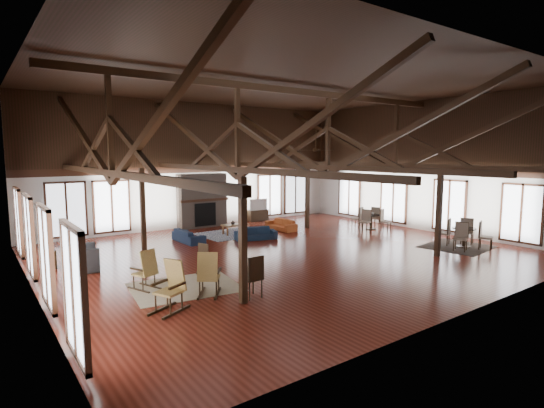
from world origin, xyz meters
TOP-DOWN VIEW (x-y plane):
  - floor at (0.00, 0.00)m, footprint 16.00×16.00m
  - ceiling at (0.00, 0.00)m, footprint 16.00×14.00m
  - wall_back at (0.00, 7.00)m, footprint 16.00×0.02m
  - wall_front at (0.00, -7.00)m, footprint 16.00×0.02m
  - wall_left at (-8.00, 0.00)m, footprint 0.02×14.00m
  - wall_right at (8.00, 0.00)m, footprint 0.02×14.00m
  - roof_truss at (0.00, 0.00)m, footprint 15.60×14.07m
  - post_grid at (0.00, 0.00)m, footprint 8.16×7.16m
  - fireplace at (0.00, 6.67)m, footprint 2.50×0.69m
  - ceiling_fan at (0.50, -1.00)m, footprint 1.60×1.60m
  - sofa_navy_front at (0.44, 2.62)m, footprint 1.85×1.17m
  - sofa_navy_left at (-2.06, 3.81)m, footprint 1.77×0.73m
  - sofa_orange at (2.64, 3.80)m, footprint 1.71×0.69m
  - coffee_table at (0.35, 4.18)m, footprint 1.22×0.69m
  - vase at (0.24, 4.16)m, footprint 0.22×0.22m
  - armchair at (-6.56, 1.84)m, footprint 1.26×1.14m
  - side_table_lamp at (-7.33, 2.67)m, footprint 0.44×0.44m
  - rocking_chair_a at (-5.54, -1.15)m, footprint 0.72×0.94m
  - rocking_chair_b at (-4.44, -2.56)m, footprint 0.91×0.99m
  - rocking_chair_c at (-5.58, -2.94)m, footprint 1.04×0.84m
  - side_chair_a at (-3.54, -0.61)m, footprint 0.50×0.50m
  - side_chair_b at (-3.61, -3.37)m, footprint 0.47×0.47m
  - cafe_table_near at (6.10, -3.27)m, footprint 2.02×2.02m
  - cafe_table_far at (6.17, 1.40)m, footprint 1.93×1.93m
  - cup_near at (6.14, -3.25)m, footprint 0.17×0.17m
  - cup_far at (6.27, 1.39)m, footprint 0.13×0.13m
  - tv_console at (3.31, 6.75)m, footprint 1.14×0.43m
  - television at (3.29, 6.75)m, footprint 1.05×0.19m
  - rug_tan at (-4.64, -1.56)m, footprint 3.02×2.51m
  - rug_navy at (0.34, 4.28)m, footprint 3.15×2.43m
  - rug_dark at (5.97, -3.09)m, footprint 2.67×2.49m

SIDE VIEW (x-z plane):
  - floor at x=0.00m, z-range 0.00..0.00m
  - rug_navy at x=0.34m, z-range 0.00..0.01m
  - rug_tan at x=-4.64m, z-range 0.00..0.01m
  - rug_dark at x=5.97m, z-range 0.00..0.01m
  - sofa_orange at x=2.64m, z-range 0.00..0.49m
  - sofa_navy_front at x=0.44m, z-range 0.00..0.50m
  - sofa_navy_left at x=-2.06m, z-range 0.00..0.51m
  - tv_console at x=3.31m, z-range 0.00..0.57m
  - armchair at x=-6.56m, z-range 0.00..0.75m
  - coffee_table at x=0.35m, z-range 0.17..0.61m
  - side_table_lamp at x=-7.33m, z-range -0.14..0.98m
  - cafe_table_far at x=6.17m, z-range 0.00..0.99m
  - rocking_chair_a at x=-5.54m, z-range -0.03..1.05m
  - cafe_table_near at x=6.10m, z-range 0.00..1.04m
  - side_chair_a at x=-3.54m, z-range 0.07..0.99m
  - rocking_chair_b at x=-4.44m, z-range -0.03..1.12m
  - vase at x=0.24m, z-range 0.45..0.63m
  - rocking_chair_c at x=-5.58m, z-range -0.03..1.15m
  - side_chair_b at x=-3.61m, z-range 0.09..1.17m
  - cup_far at x=6.27m, z-range 0.71..0.81m
  - cup_near at x=6.14m, z-range 0.75..0.85m
  - television at x=3.29m, z-range 0.57..1.17m
  - fireplace at x=0.00m, z-range -0.01..2.59m
  - post_grid at x=0.00m, z-range 0.00..3.05m
  - wall_back at x=0.00m, z-range 0.00..6.00m
  - wall_front at x=0.00m, z-range 0.00..6.00m
  - wall_left at x=-8.00m, z-range 0.00..6.00m
  - wall_right at x=8.00m, z-range 0.00..6.00m
  - ceiling_fan at x=0.50m, z-range 3.36..4.11m
  - roof_truss at x=0.00m, z-range 2.46..5.60m
  - ceiling at x=0.00m, z-range 5.99..6.01m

